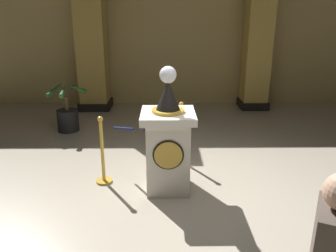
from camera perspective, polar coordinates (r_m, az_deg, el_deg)
ground_plane at (r=4.78m, az=2.83°, el=-11.73°), size 12.22×12.22×0.00m
back_wall at (r=9.32m, az=1.08°, el=16.58°), size 12.22×0.16×4.17m
pedestal_clock at (r=4.66m, az=0.00°, el=-2.93°), size 0.73×0.73×1.77m
stanchion_near at (r=5.65m, az=2.23°, el=-2.58°), size 0.24×0.24×1.05m
stanchion_far at (r=5.05m, az=-11.01°, el=-5.68°), size 0.24×0.24×1.03m
velvet_rope at (r=5.17m, az=-4.11°, el=0.25°), size 1.00×0.99×0.22m
column_left at (r=8.92m, az=-12.97°, el=15.43°), size 0.84×0.84×4.01m
column_right at (r=9.06m, az=15.14°, el=15.30°), size 0.75×0.75×4.01m
potted_palm_left at (r=7.47m, az=-16.76°, el=1.94°), size 0.84×0.89×1.11m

